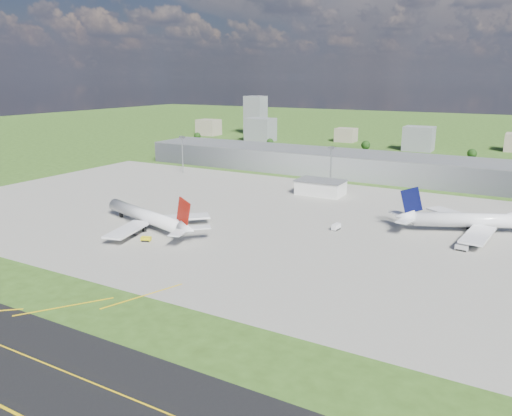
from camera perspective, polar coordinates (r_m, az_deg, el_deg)
The scene contains 20 objects.
ground at distance 338.18m, azimuth 9.01°, elevation 3.40°, with size 1400.00×1400.00×0.00m, color #324F18.
apron at distance 236.19m, azimuth 1.83°, elevation -1.33°, with size 360.00×190.00×0.08m, color gray.
terminal at distance 350.72m, azimuth 9.93°, elevation 5.01°, with size 300.00×42.00×15.00m, color gray.
ops_building at distance 288.16m, azimuth 7.39°, elevation 2.31°, with size 26.00×16.00×8.00m, color silver.
mast_west at distance 353.27m, azimuth -8.43°, elevation 6.82°, with size 3.50×2.00×25.90m.
mast_center at distance 299.34m, azimuth 8.57°, elevation 5.40°, with size 3.50×2.00×25.90m.
airliner_red_twin at distance 226.36m, azimuth -12.17°, elevation -1.07°, with size 67.23×51.27×18.85m.
airliner_blue_quad at distance 236.92m, azimuth 24.98°, elevation -1.31°, with size 71.68×54.36×19.88m.
tug_yellow at distance 209.75m, azimuth -12.46°, elevation -3.49°, with size 4.54×3.53×1.95m.
van_white_near at distance 222.78m, azimuth 9.14°, elevation -2.16°, with size 2.88×5.43×2.64m.
van_white_far at distance 209.71m, azimuth 22.45°, elevation -4.23°, with size 4.93×2.73×2.45m.
bldg_far_w at distance 589.06m, azimuth -5.44°, elevation 9.17°, with size 24.00×20.00×18.00m, color gray.
bldg_w at distance 529.73m, azimuth 0.52°, elevation 8.94°, with size 28.00×22.00×24.00m, color slate.
bldg_cw at distance 534.11m, azimuth 10.25°, elevation 8.22°, with size 20.00×18.00×14.00m, color gray.
bldg_c at distance 483.79m, azimuth 18.10°, elevation 7.55°, with size 26.00×20.00×22.00m, color slate.
bldg_tall_w at distance 600.50m, azimuth -0.06°, elevation 10.58°, with size 22.00×20.00×44.00m, color slate.
tree_far_w at distance 537.41m, azimuth -6.72°, elevation 8.19°, with size 7.20×7.20×8.80m.
tree_w at distance 485.76m, azimuth 1.62°, elevation 7.56°, with size 6.75×6.75×8.25m.
tree_c at distance 465.26m, azimuth 12.43°, elevation 7.03°, with size 8.10×8.10×9.90m.
tree_e at distance 442.63m, azimuth 23.46°, elevation 5.74°, with size 7.65×7.65×9.35m.
Camera 1 is at (114.97, -161.26, 65.30)m, focal length 35.00 mm.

